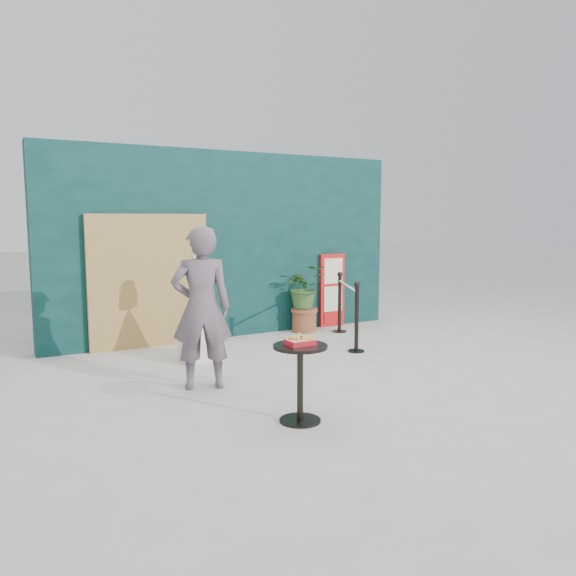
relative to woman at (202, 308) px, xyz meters
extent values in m
plane|color=#ADAAA5|center=(1.46, -0.60, -0.93)|extent=(60.00, 60.00, 0.00)
cube|color=#092929|center=(1.46, 2.55, 0.57)|extent=(6.00, 0.30, 3.00)
cube|color=tan|center=(0.06, 2.34, 0.07)|extent=(1.80, 0.08, 2.00)
imported|color=#64565E|center=(0.00, 0.00, 0.00)|extent=(0.77, 0.62, 1.86)
cube|color=red|center=(3.36, 2.36, -0.28)|extent=(0.50, 0.06, 1.30)
cube|color=beige|center=(3.36, 2.33, 0.07)|extent=(0.38, 0.02, 0.45)
cube|color=beige|center=(3.36, 2.33, -0.43)|extent=(0.38, 0.02, 0.45)
cube|color=red|center=(3.36, 2.33, -0.78)|extent=(0.38, 0.02, 0.18)
cube|color=white|center=(0.43, 1.20, -0.80)|extent=(0.49, 0.49, 0.27)
cone|color=white|center=(0.43, 1.20, -0.26)|extent=(0.57, 0.57, 0.80)
cylinder|color=silver|center=(0.43, 1.20, 0.25)|extent=(0.23, 0.23, 0.21)
sphere|color=silver|center=(0.43, 1.20, 0.44)|extent=(0.18, 0.18, 0.18)
cylinder|color=black|center=(0.42, -1.47, -0.92)|extent=(0.40, 0.40, 0.02)
cylinder|color=black|center=(0.42, -1.47, -0.57)|extent=(0.06, 0.06, 0.72)
cylinder|color=black|center=(0.42, -1.47, -0.19)|extent=(0.52, 0.52, 0.03)
cube|color=red|center=(0.42, -1.47, -0.15)|extent=(0.26, 0.19, 0.05)
cube|color=#F34020|center=(0.42, -1.47, -0.13)|extent=(0.24, 0.17, 0.00)
cube|color=gold|center=(0.38, -1.46, -0.11)|extent=(0.15, 0.14, 0.02)
cube|color=#DBAF50|center=(0.47, -1.49, -0.11)|extent=(0.13, 0.13, 0.02)
cone|color=yellow|center=(0.44, -1.42, -0.09)|extent=(0.06, 0.06, 0.06)
cylinder|color=brown|center=(2.67, 2.18, -0.76)|extent=(0.41, 0.41, 0.34)
cylinder|color=brown|center=(2.67, 2.18, -0.56)|extent=(0.46, 0.46, 0.06)
imported|color=#335926|center=(2.67, 2.18, -0.15)|extent=(0.68, 0.59, 0.75)
cylinder|color=black|center=(2.58, 0.55, -0.92)|extent=(0.24, 0.24, 0.02)
cylinder|color=black|center=(2.58, 0.55, -0.45)|extent=(0.06, 0.06, 0.96)
sphere|color=black|center=(2.58, 0.55, 0.06)|extent=(0.09, 0.09, 0.09)
cylinder|color=black|center=(3.18, 1.85, -0.92)|extent=(0.24, 0.24, 0.02)
cylinder|color=black|center=(3.18, 1.85, -0.45)|extent=(0.06, 0.06, 0.96)
sphere|color=black|center=(3.18, 1.85, 0.06)|extent=(0.09, 0.09, 0.09)
cylinder|color=white|center=(2.88, 1.20, -0.05)|extent=(0.63, 1.31, 0.03)
camera|label=1|loc=(-2.22, -5.93, 1.01)|focal=35.00mm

